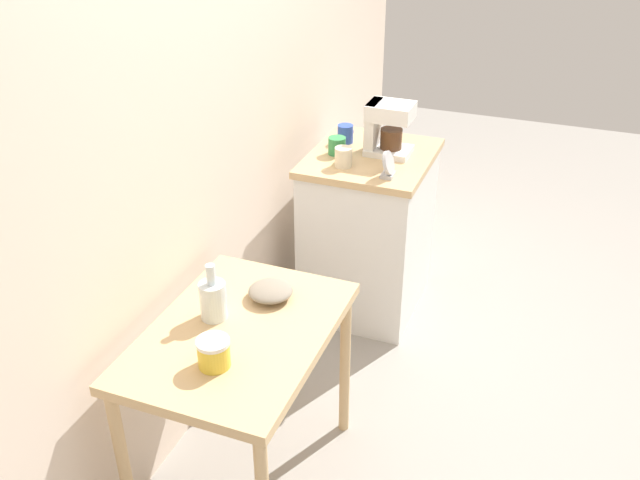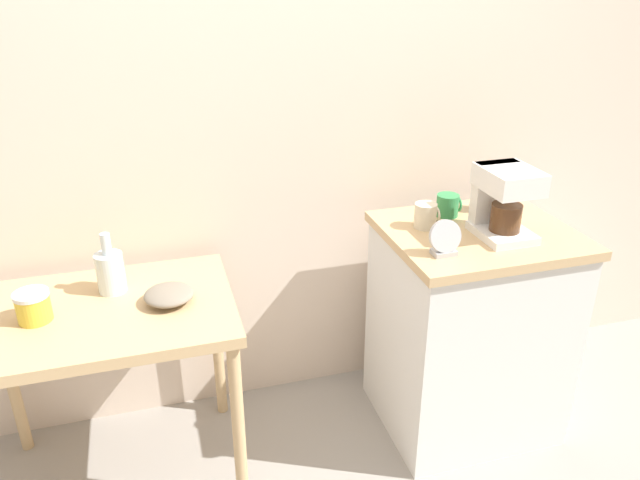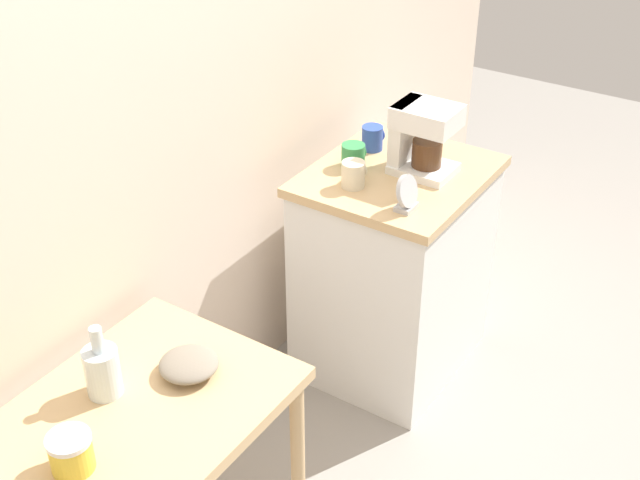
{
  "view_description": "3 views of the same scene",
  "coord_description": "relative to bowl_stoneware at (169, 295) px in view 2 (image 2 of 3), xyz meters",
  "views": [
    {
      "loc": [
        -2.45,
        -0.91,
        2.23
      ],
      "look_at": [
        -0.23,
        -0.05,
        0.88
      ],
      "focal_mm": 38.99,
      "sensor_mm": 36.0,
      "label": 1
    },
    {
      "loc": [
        -0.5,
        -1.82,
        1.8
      ],
      "look_at": [
        0.04,
        0.03,
        0.91
      ],
      "focal_mm": 34.12,
      "sensor_mm": 36.0,
      "label": 2
    },
    {
      "loc": [
        -1.79,
        -1.24,
        2.32
      ],
      "look_at": [
        0.11,
        0.0,
        0.88
      ],
      "focal_mm": 47.32,
      "sensor_mm": 36.0,
      "label": 3
    }
  ],
  "objects": [
    {
      "name": "ground_plane",
      "position": [
        0.49,
        -0.05,
        -0.77
      ],
      "size": [
        8.0,
        8.0,
        0.0
      ],
      "primitive_type": "plane",
      "color": "gray"
    },
    {
      "name": "back_wall",
      "position": [
        0.59,
        0.44,
        0.63
      ],
      "size": [
        4.4,
        0.1,
        2.8
      ],
      "primitive_type": "cube",
      "color": "beige",
      "rests_on": "ground_plane"
    },
    {
      "name": "wooden_table",
      "position": [
        -0.22,
        0.02,
        -0.12
      ],
      "size": [
        0.87,
        0.61,
        0.74
      ],
      "color": "tan",
      "rests_on": "ground_plane"
    },
    {
      "name": "kitchen_counter",
      "position": [
        1.15,
        -0.03,
        -0.33
      ],
      "size": [
        0.7,
        0.6,
        0.88
      ],
      "color": "white",
      "rests_on": "ground_plane"
    },
    {
      "name": "bowl_stoneware",
      "position": [
        0.0,
        0.0,
        0.0
      ],
      "size": [
        0.17,
        0.17,
        0.05
      ],
      "color": "gray",
      "rests_on": "wooden_table"
    },
    {
      "name": "glass_carafe_vase",
      "position": [
        -0.19,
        0.14,
        0.05
      ],
      "size": [
        0.1,
        0.1,
        0.22
      ],
      "color": "silver",
      "rests_on": "wooden_table"
    },
    {
      "name": "canister_enamel",
      "position": [
        -0.42,
        0.01,
        0.02
      ],
      "size": [
        0.11,
        0.11,
        0.1
      ],
      "color": "gold",
      "rests_on": "wooden_table"
    },
    {
      "name": "coffee_maker",
      "position": [
        1.2,
        -0.09,
        0.25
      ],
      "size": [
        0.18,
        0.22,
        0.26
      ],
      "color": "white",
      "rests_on": "kitchen_counter"
    },
    {
      "name": "mug_blue",
      "position": [
        1.26,
        0.15,
        0.16
      ],
      "size": [
        0.09,
        0.08,
        0.09
      ],
      "color": "#2D4CAD",
      "rests_on": "kitchen_counter"
    },
    {
      "name": "mug_tall_green",
      "position": [
        1.1,
        0.13,
        0.15
      ],
      "size": [
        0.09,
        0.09,
        0.09
      ],
      "color": "#338C4C",
      "rests_on": "kitchen_counter"
    },
    {
      "name": "mug_small_cream",
      "position": [
        0.97,
        0.05,
        0.16
      ],
      "size": [
        0.09,
        0.08,
        0.09
      ],
      "color": "beige",
      "rests_on": "kitchen_counter"
    },
    {
      "name": "table_clock",
      "position": [
        0.92,
        -0.18,
        0.17
      ],
      "size": [
        0.11,
        0.06,
        0.13
      ],
      "color": "#B2B5BA",
      "rests_on": "kitchen_counter"
    }
  ]
}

